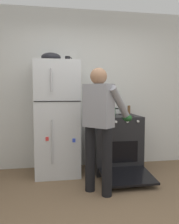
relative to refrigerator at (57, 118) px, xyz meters
name	(u,v)px	position (x,y,z in m)	size (l,w,h in m)	color
ground	(115,224)	(0.51, -1.57, -0.88)	(8.00, 8.00, 0.00)	brown
kitchen_wall_back	(85,89)	(0.51, 0.38, 0.47)	(6.00, 0.10, 2.70)	silver
refrigerator	(57,118)	(0.00, 0.00, 0.00)	(0.68, 0.72, 1.77)	silver
stove_range	(116,144)	(0.96, -0.02, -0.44)	(0.76, 1.22, 0.92)	black
person_cook	(100,119)	(0.52, -0.83, 0.07)	(0.68, 0.71, 1.60)	black
red_pot	(107,112)	(0.80, -0.05, 0.10)	(0.38, 0.28, 0.13)	#236638
coffee_mug	(68,59)	(0.18, 0.05, 0.93)	(0.11, 0.08, 0.10)	black
pepper_mill	(129,110)	(1.26, 0.20, 0.11)	(0.05, 0.05, 0.15)	brown
mixing_bowl	(51,57)	(-0.08, 0.00, 0.95)	(0.30, 0.30, 0.13)	black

